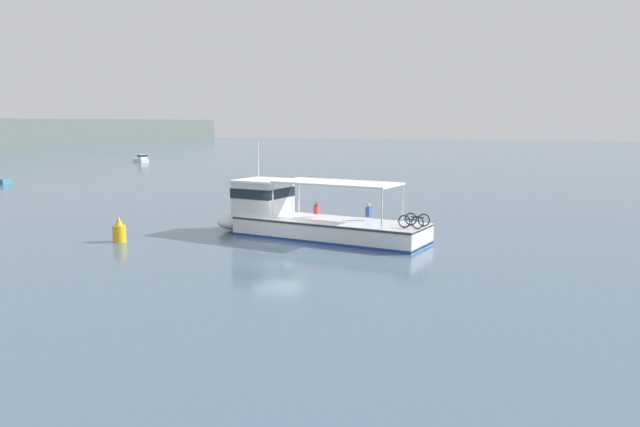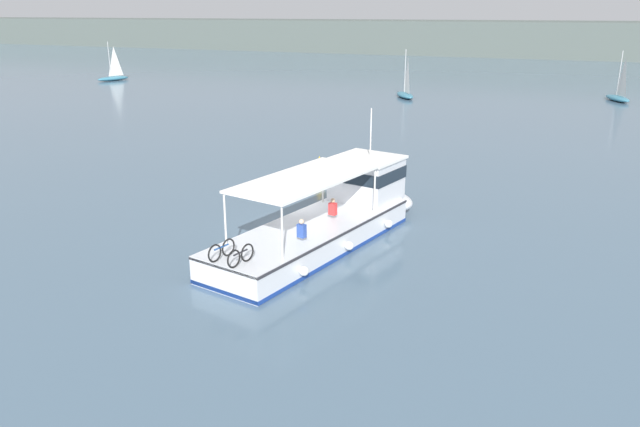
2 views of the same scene
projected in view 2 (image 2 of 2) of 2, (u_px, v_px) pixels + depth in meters
The scene contains 7 objects.
ground_plane at pixel (303, 226), 28.62m from camera, with size 400.00×400.00×0.00m, color slate.
distant_shoreline at pixel (548, 38), 137.13m from camera, with size 400.00×28.00×7.30m, color #515B56.
ferry_main at pixel (333, 216), 26.89m from camera, with size 5.40×13.05×5.32m.
sailboat_horizon_east at pixel (405, 93), 70.65m from camera, with size 3.76×4.80×5.40m.
sailboat_outer_anchorage at pixel (618, 96), 68.07m from camera, with size 3.27×4.95×5.40m.
sailboat_far_left at pixel (113, 77), 88.08m from camera, with size 2.71×5.00×5.40m.
channel_buoy at pixel (320, 170), 36.54m from camera, with size 0.70×0.70×1.40m.
Camera 2 is at (11.73, -24.33, 9.53)m, focal length 34.64 mm.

